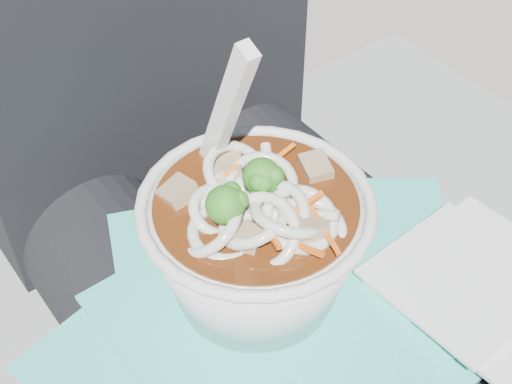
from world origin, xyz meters
TOP-DOWN VIEW (x-y plane):
  - lap at (0.00, 0.00)m, footprint 0.33×0.48m
  - person_body at (0.00, 0.09)m, footprint 0.34×0.94m
  - plastic_bag at (-0.03, 0.01)m, footprint 0.39×0.31m
  - napkins at (0.09, -0.07)m, footprint 0.15×0.15m
  - udon_bowl at (-0.05, 0.03)m, footprint 0.18×0.18m

SIDE VIEW (x-z plane):
  - lap at x=0.00m, z-range 0.45..0.60m
  - person_body at x=0.00m, z-range 0.05..1.05m
  - plastic_bag at x=-0.03m, z-range 0.60..0.62m
  - napkins at x=0.09m, z-range 0.62..0.62m
  - udon_bowl at x=-0.05m, z-range 0.57..0.78m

